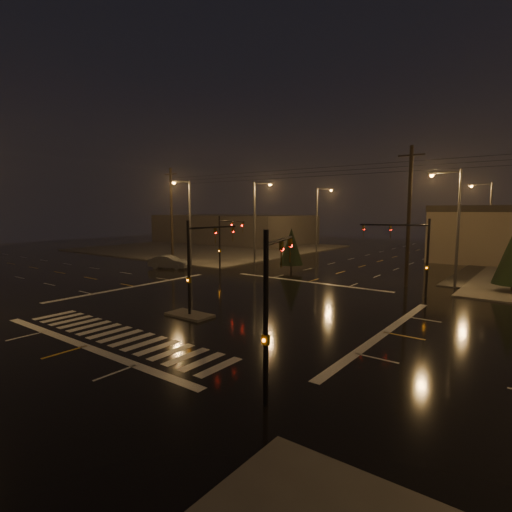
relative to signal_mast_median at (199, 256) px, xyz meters
name	(u,v)px	position (x,y,z in m)	size (l,w,h in m)	color
ground	(231,304)	(0.00, 3.07, -3.75)	(140.00, 140.00, 0.00)	black
sidewalk_nw	(212,248)	(-30.00, 33.07, -3.69)	(36.00, 36.00, 0.12)	#4B4843
median_island	(190,315)	(0.00, -0.93, -3.68)	(3.00, 1.60, 0.15)	#4B4843
crosswalk	(121,336)	(0.00, -5.93, -3.75)	(15.00, 2.60, 0.01)	beige
stop_bar_near	(85,346)	(0.00, -7.93, -3.75)	(16.00, 0.50, 0.01)	beige
stop_bar_far	(308,282)	(0.00, 14.07, -3.75)	(16.00, 0.50, 0.01)	beige
commercial_block	(234,229)	(-35.00, 45.07, -0.95)	(30.00, 18.00, 5.60)	#443E3C
signal_mast_median	(199,256)	(0.00, 0.00, 0.00)	(0.25, 4.59, 6.00)	black
signal_mast_ne	(413,248)	(9.50, 13.21, 0.04)	(4.84, 1.86, 6.00)	black
signal_mast_nw	(224,237)	(-9.50, 13.21, 0.04)	(4.84, 1.86, 6.00)	black
signal_mast_se	(272,294)	(10.23, -6.68, -0.04)	(1.55, 3.87, 6.00)	black
streetlight_1	(257,217)	(-11.18, 21.07, 2.05)	(2.77, 0.32, 10.00)	#38383A
streetlight_2	(319,215)	(-11.18, 37.07, 2.05)	(2.77, 0.32, 10.00)	#38383A
streetlight_3	(454,220)	(11.18, 19.07, 2.05)	(2.77, 0.32, 10.00)	#38383A
streetlight_4	(487,217)	(11.18, 39.07, 2.05)	(2.77, 0.32, 10.00)	#38383A
streetlight_5	(188,217)	(-16.00, 14.26, 2.05)	(0.32, 2.77, 10.00)	#38383A
utility_pole_0	(172,214)	(-22.00, 17.07, 2.38)	(2.20, 0.32, 12.00)	black
utility_pole_1	(409,216)	(8.00, 17.07, 2.38)	(2.20, 0.32, 12.00)	black
conifer_3	(291,246)	(-4.79, 18.84, -1.05)	(2.56, 2.56, 4.70)	black
car_crossing	(169,262)	(-16.82, 11.96, -3.00)	(1.60, 4.59, 1.51)	slate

